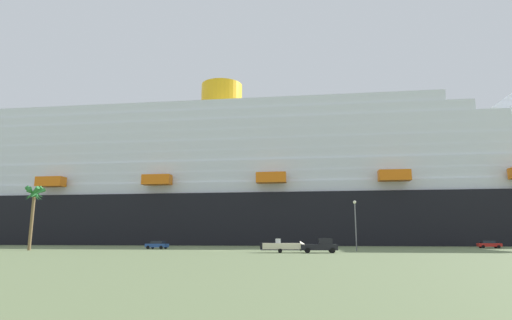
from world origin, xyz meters
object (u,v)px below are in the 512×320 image
(pickup_truck, at_px, (320,246))
(palm_tree, at_px, (34,198))
(parked_car_blue_suv, at_px, (157,245))
(parked_car_red_hatchback, at_px, (489,244))
(cruise_ship, at_px, (328,189))
(small_boat_on_trailer, at_px, (286,246))
(street_lamp, at_px, (355,218))

(pickup_truck, xyz_separation_m, palm_tree, (-51.54, 5.57, 8.37))
(parked_car_blue_suv, xyz_separation_m, parked_car_red_hatchback, (68.60, 12.49, 0.00))
(cruise_ship, distance_m, palm_tree, 82.08)
(cruise_ship, relative_size, palm_tree, 23.60)
(small_boat_on_trailer, xyz_separation_m, palm_tree, (-46.26, 5.81, 8.45))
(palm_tree, distance_m, parked_car_blue_suv, 24.24)
(parked_car_red_hatchback, bearing_deg, parked_car_blue_suv, -169.68)
(parked_car_blue_suv, bearing_deg, small_boat_on_trailer, -32.15)
(palm_tree, bearing_deg, cruise_ship, 45.25)
(street_lamp, distance_m, parked_car_blue_suv, 39.26)
(palm_tree, relative_size, parked_car_red_hatchback, 2.46)
(cruise_ship, bearing_deg, pickup_truck, -95.39)
(palm_tree, bearing_deg, street_lamp, 2.47)
(cruise_ship, height_order, pickup_truck, cruise_ship)
(palm_tree, height_order, parked_car_red_hatchback, palm_tree)
(cruise_ship, bearing_deg, small_boat_on_trailer, -100.02)
(small_boat_on_trailer, distance_m, parked_car_red_hatchback, 51.31)
(pickup_truck, height_order, parked_car_red_hatchback, pickup_truck)
(cruise_ship, distance_m, parked_car_blue_suv, 62.53)
(small_boat_on_trailer, xyz_separation_m, street_lamp, (11.81, 8.31, 4.61))
(palm_tree, relative_size, street_lamp, 1.35)
(cruise_ship, xyz_separation_m, parked_car_red_hatchback, (31.03, -34.85, -16.04))
(palm_tree, bearing_deg, small_boat_on_trailer, -7.15)
(small_boat_on_trailer, height_order, street_lamp, street_lamp)
(parked_car_red_hatchback, bearing_deg, pickup_truck, -142.16)
(small_boat_on_trailer, xyz_separation_m, parked_car_blue_suv, (-26.28, 16.52, -0.13))
(palm_tree, relative_size, parked_car_blue_suv, 2.50)
(small_boat_on_trailer, relative_size, palm_tree, 0.72)
(street_lamp, height_order, parked_car_blue_suv, street_lamp)
(parked_car_blue_suv, height_order, parked_car_red_hatchback, same)
(cruise_ship, xyz_separation_m, small_boat_on_trailer, (-11.29, -63.86, -15.91))
(small_boat_on_trailer, relative_size, parked_car_red_hatchback, 1.77)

